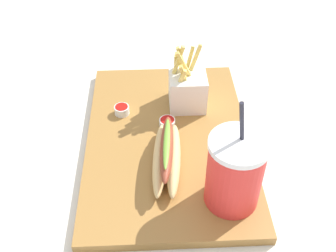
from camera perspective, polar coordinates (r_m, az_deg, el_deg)
The scene contains 7 objects.
ground_plane at distance 0.85m, azimuth 0.00°, elevation -2.98°, with size 2.40×2.40×0.02m, color silver.
food_tray at distance 0.84m, azimuth 0.00°, elevation -2.02°, with size 0.49×0.33×0.02m, color olive.
soda_cup at distance 0.68m, azimuth 9.40°, elevation -6.40°, with size 0.10×0.10×0.22m.
fries_basket at distance 0.89m, azimuth 2.72°, elevation 5.33°, with size 0.08×0.08×0.15m.
hot_dog_1 at distance 0.76m, azimuth -0.18°, elevation -4.27°, with size 0.19×0.07×0.06m.
ketchup_cup_1 at distance 0.89m, azimuth -6.53°, elevation 2.31°, with size 0.03×0.03×0.02m.
ketchup_cup_2 at distance 0.85m, azimuth 0.04°, elevation 0.52°, with size 0.03×0.03×0.02m.
Camera 1 is at (-0.60, 0.03, 0.60)m, focal length 43.22 mm.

